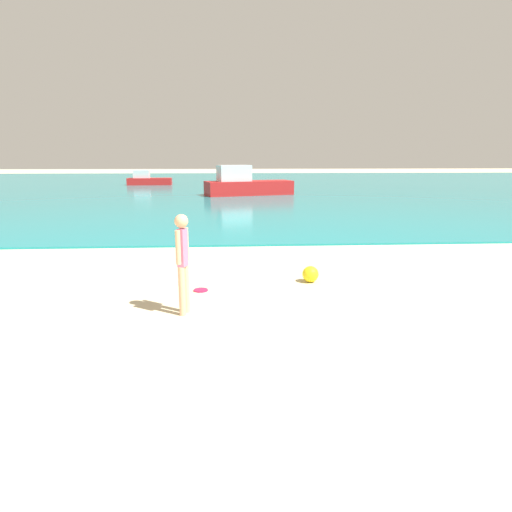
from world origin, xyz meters
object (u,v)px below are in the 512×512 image
object	(u,v)px
frisbee	(201,290)
boat_far	(148,180)
person_standing	(183,258)
boat_near	(246,185)
beach_ball	(310,274)

from	to	relation	value
frisbee	boat_far	xyz separation A→B (m)	(-7.04, 33.39, 0.52)
person_standing	boat_far	size ratio (longest dim) A/B	0.42
frisbee	boat_near	world-z (taller)	boat_near
boat_far	beach_ball	distance (m)	34.20
person_standing	boat_near	bearing A→B (deg)	-165.70
frisbee	boat_far	world-z (taller)	boat_far
boat_near	frisbee	bearing A→B (deg)	-110.74
person_standing	beach_ball	world-z (taller)	person_standing
frisbee	boat_far	size ratio (longest dim) A/B	0.07
boat_near	boat_far	bearing A→B (deg)	110.86
person_standing	frisbee	bearing A→B (deg)	-169.37
boat_near	beach_ball	bearing A→B (deg)	-104.67
boat_far	beach_ball	size ratio (longest dim) A/B	11.77
frisbee	beach_ball	xyz separation A→B (m)	(2.30, 0.49, 0.16)
boat_near	beach_ball	xyz separation A→B (m)	(0.59, -21.33, -0.59)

